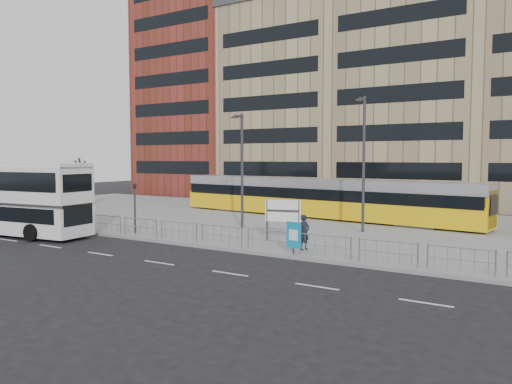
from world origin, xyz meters
The scene contains 15 objects.
ground centered at (0.00, 0.00, 0.00)m, with size 120.00×120.00×0.00m, color black.
plaza centered at (0.00, 12.00, 0.07)m, with size 64.00×24.00×0.15m, color gray.
kerb centered at (0.00, 0.05, 0.07)m, with size 64.00×0.25×0.17m, color gray.
building_row centered at (1.55, 34.27, 12.91)m, with size 70.40×18.40×31.20m.
pedestrian_barrier centered at (2.00, 0.50, 0.98)m, with size 32.07×0.07×1.10m.
road_markings centered at (1.00, -4.00, 0.01)m, with size 62.00×0.12×0.01m, color white.
double_decker_bus centered at (-11.74, -2.65, 2.45)m, with size 11.54×3.89×4.53m.
tram centered at (1.14, 14.66, 1.68)m, with size 26.00×5.54×3.05m.
station_sign centered at (4.45, 3.36, 1.78)m, with size 2.00×0.57×2.35m.
ad_panel centered at (6.70, 0.40, 1.08)m, with size 0.85×0.20×1.59m.
pedestrian centered at (6.60, 1.76, 1.05)m, with size 0.66×0.43×1.81m, color black.
traffic_light_west centered at (-4.76, 1.12, 2.12)m, with size 0.19×0.22×3.10m.
lamp_post_west centered at (-0.50, 6.64, 4.32)m, with size 0.45×1.04×7.60m.
lamp_post_east centered at (6.97, 9.20, 4.78)m, with size 0.45×1.04×8.51m.
bare_tree centered at (-20.42, 9.72, 4.90)m, with size 4.16×4.16×6.66m.
Camera 1 is at (17.88, -20.89, 4.88)m, focal length 35.00 mm.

